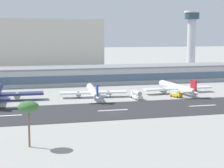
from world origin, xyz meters
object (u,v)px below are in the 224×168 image
airliner_navy_tail_gate_1 (94,92)px  airliner_red_tail_gate_2 (178,88)px  distant_hotel_block (21,45)px  service_box_truck_0 (176,93)px  terminal_building (76,75)px  palm_tree_2 (28,107)px  control_tower (191,37)px  service_fuel_truck_1 (137,95)px

airliner_navy_tail_gate_1 → airliner_red_tail_gate_2: size_ratio=0.97×
distant_hotel_block → airliner_navy_tail_gate_1: (31.33, -145.47, -18.29)m
service_box_truck_0 → terminal_building: bearing=-170.8°
service_box_truck_0 → palm_tree_2: size_ratio=0.53×
airliner_navy_tail_gate_1 → service_box_truck_0: 38.96m
service_box_truck_0 → palm_tree_2: palm_tree_2 is taller
control_tower → service_box_truck_0: size_ratio=7.13×
airliner_navy_tail_gate_1 → distant_hotel_block: bearing=17.4°
distant_hotel_block → service_fuel_truck_1: (49.66, -154.07, -18.86)m
airliner_red_tail_gate_2 → service_fuel_truck_1: airliner_red_tail_gate_2 is taller
airliner_red_tail_gate_2 → control_tower: bearing=-33.2°
airliner_red_tail_gate_2 → terminal_building: bearing=37.7°
distant_hotel_block → service_box_truck_0: (69.32, -154.05, -19.10)m
terminal_building → service_box_truck_0: terminal_building is taller
palm_tree_2 → service_box_truck_0: bearing=42.2°
distant_hotel_block → service_box_truck_0: 170.01m
terminal_building → service_fuel_truck_1: terminal_building is taller
control_tower → service_fuel_truck_1: 116.52m
airliner_navy_tail_gate_1 → terminal_building: bearing=5.4°
airliner_navy_tail_gate_1 → service_fuel_truck_1: size_ratio=4.51×
control_tower → airliner_red_tail_gate_2: (-45.00, -78.55, -24.67)m
service_box_truck_0 → palm_tree_2: bearing=-70.6°
airliner_red_tail_gate_2 → service_fuel_truck_1: bearing=109.2°
terminal_building → palm_tree_2: size_ratio=17.01×
terminal_building → palm_tree_2: 128.19m
airliner_navy_tail_gate_1 → airliner_red_tail_gate_2: bearing=-82.0°
airliner_red_tail_gate_2 → service_box_truck_0: 12.19m
distant_hotel_block → airliner_navy_tail_gate_1: 149.93m
airliner_red_tail_gate_2 → palm_tree_2: palm_tree_2 is taller
control_tower → palm_tree_2: bearing=-128.4°
terminal_building → service_box_truck_0: 72.01m
terminal_building → control_tower: 95.94m
distant_hotel_block → service_box_truck_0: size_ratio=20.72×
airliner_navy_tail_gate_1 → service_box_truck_0: airliner_navy_tail_gate_1 is taller
airliner_navy_tail_gate_1 → service_fuel_truck_1: airliner_navy_tail_gate_1 is taller
distant_hotel_block → airliner_red_tail_gate_2: size_ratio=3.32×
terminal_building → distant_hotel_block: 99.39m
airliner_red_tail_gate_2 → service_fuel_truck_1: (-25.55, -10.65, -0.65)m
airliner_red_tail_gate_2 → distant_hotel_block: bearing=24.3°
service_fuel_truck_1 → palm_tree_2: size_ratio=0.71×
service_box_truck_0 → airliner_navy_tail_gate_1: bearing=-125.5°
terminal_building → control_tower: bearing=17.6°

